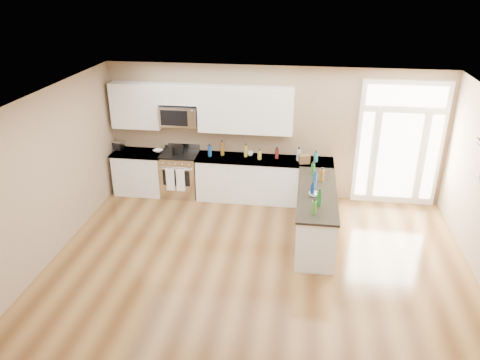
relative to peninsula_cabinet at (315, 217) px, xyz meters
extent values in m
plane|color=#593619|center=(-0.93, -2.24, -0.43)|extent=(8.00, 8.00, 0.00)
plane|color=#957B5E|center=(-0.93, 1.76, 0.97)|extent=(7.00, 0.00, 7.00)
plane|color=#957B5E|center=(-4.42, -2.24, 0.97)|extent=(0.00, 8.00, 8.00)
plane|color=white|center=(-0.93, -2.24, 2.37)|extent=(8.00, 8.00, 0.00)
cube|color=white|center=(-3.80, 1.45, 0.02)|extent=(1.06, 0.62, 0.90)
cube|color=black|center=(-3.80, 1.45, -0.38)|extent=(1.02, 0.52, 0.10)
cube|color=black|center=(-3.80, 1.45, 0.49)|extent=(1.10, 0.66, 0.04)
cube|color=white|center=(-1.08, 1.45, 0.02)|extent=(2.81, 0.62, 0.90)
cube|color=black|center=(-1.08, 1.45, -0.38)|extent=(2.77, 0.52, 0.10)
cube|color=black|center=(-1.08, 1.45, 0.49)|extent=(2.85, 0.66, 0.04)
cube|color=white|center=(0.00, 0.00, 0.02)|extent=(0.65, 2.28, 0.90)
cube|color=black|center=(0.00, 0.00, -0.38)|extent=(0.61, 2.18, 0.10)
cube|color=black|center=(0.00, 0.00, 0.49)|extent=(0.69, 2.32, 0.04)
cube|color=white|center=(-3.81, 1.59, 1.49)|extent=(1.04, 0.33, 0.95)
cube|color=white|center=(-1.50, 1.59, 1.49)|extent=(1.94, 0.33, 0.95)
cube|color=white|center=(-2.88, 1.59, 1.77)|extent=(0.82, 0.33, 0.40)
cube|color=silver|center=(-2.88, 1.56, 1.33)|extent=(0.78, 0.40, 0.42)
cube|color=black|center=(-2.94, 1.35, 1.33)|extent=(0.56, 0.01, 0.32)
cube|color=white|center=(1.62, 1.72, 0.87)|extent=(1.70, 0.08, 2.60)
cube|color=white|center=(1.62, 1.67, 0.62)|extent=(0.78, 0.02, 1.80)
cube|color=white|center=(0.96, 1.67, 0.62)|extent=(0.22, 0.02, 1.80)
cube|color=white|center=(2.28, 1.67, 0.62)|extent=(0.22, 0.02, 1.80)
cube|color=white|center=(1.62, 1.67, 1.87)|extent=(1.50, 0.02, 0.40)
cube|color=black|center=(2.54, -0.04, 1.27)|extent=(0.04, 0.58, 0.58)
cube|color=#943B41|center=(2.52, -0.04, 1.27)|extent=(0.01, 0.46, 0.46)
cube|color=silver|center=(-2.89, 1.45, 0.03)|extent=(0.78, 0.64, 0.92)
cube|color=black|center=(-2.89, 1.45, 0.50)|extent=(0.78, 0.60, 0.03)
cube|color=silver|center=(-2.89, 1.75, 0.58)|extent=(0.78, 0.04, 0.14)
cube|color=black|center=(-2.89, 1.13, 0.09)|extent=(0.58, 0.01, 0.34)
cylinder|color=silver|center=(-2.89, 1.10, 0.31)|extent=(0.70, 0.02, 0.02)
cube|color=white|center=(-3.01, 1.09, 0.07)|extent=(0.18, 0.02, 0.50)
cube|color=white|center=(-2.79, 1.09, 0.07)|extent=(0.18, 0.02, 0.50)
cylinder|color=black|center=(-2.92, 1.46, 0.61)|extent=(0.26, 0.26, 0.19)
cube|color=silver|center=(-4.28, 1.53, 0.61)|extent=(0.29, 0.25, 0.21)
cube|color=brown|center=(-0.26, 1.33, 0.59)|extent=(0.24, 0.20, 0.17)
imported|color=white|center=(-3.38, 1.52, 0.53)|extent=(0.25, 0.25, 0.05)
imported|color=white|center=(-0.05, -0.17, 0.53)|extent=(0.23, 0.23, 0.06)
imported|color=white|center=(-1.39, 1.58, 0.55)|extent=(0.16, 0.16, 0.10)
cylinder|color=#19591E|center=(-0.09, 0.76, 0.62)|extent=(0.07, 0.07, 0.22)
cylinder|color=navy|center=(-0.06, 0.11, 0.65)|extent=(0.07, 0.07, 0.30)
cylinder|color=brown|center=(-1.98, 1.53, 0.65)|extent=(0.08, 0.08, 0.29)
cylinder|color=olive|center=(-1.18, 1.42, 0.60)|extent=(0.08, 0.08, 0.19)
cylinder|color=#26727F|center=(-0.03, 1.43, 0.61)|extent=(0.09, 0.09, 0.20)
cylinder|color=#591919|center=(-0.83, 1.51, 0.61)|extent=(0.07, 0.07, 0.20)
cylinder|color=#B2B2B7|center=(-0.38, 1.46, 0.63)|extent=(0.08, 0.08, 0.24)
cylinder|color=navy|center=(-0.09, -0.19, 0.62)|extent=(0.07, 0.07, 0.24)
cylinder|color=#3F7226|center=(-0.07, -0.84, 0.62)|extent=(0.08, 0.08, 0.23)
cylinder|color=#19591E|center=(0.02, -0.54, 0.64)|extent=(0.08, 0.08, 0.27)
cylinder|color=navy|center=(-2.23, 1.44, 0.62)|extent=(0.08, 0.08, 0.23)
cylinder|color=brown|center=(0.08, 0.46, 0.62)|extent=(0.09, 0.09, 0.24)
cylinder|color=olive|center=(-1.48, 1.51, 0.63)|extent=(0.07, 0.07, 0.25)
camera|label=1|loc=(-0.29, -7.55, 4.07)|focal=35.00mm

